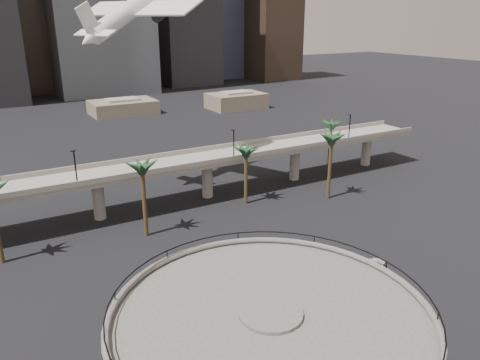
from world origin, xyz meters
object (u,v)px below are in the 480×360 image
airborne_jet (140,4)px  car_b (262,260)px  overpass (155,171)px  car_a (165,308)px  car_c (373,264)px

airborne_jet → car_b: bearing=-112.8°
overpass → car_a: (-11.46, -33.39, -6.61)m
car_b → car_a: bearing=89.7°
overpass → car_a: 35.92m
airborne_jet → car_c: bearing=-98.8°
overpass → car_c: size_ratio=26.48×
car_b → overpass: bearing=-3.4°
car_a → car_b: bearing=-76.2°
car_a → car_b: size_ratio=1.05×
overpass → airborne_jet: airborne_jet is taller
airborne_jet → car_c: (15.41, -51.89, -36.70)m
car_c → car_a: bearing=71.4°
airborne_jet → car_b: 56.37m
airborne_jet → car_c: 65.40m
overpass → car_b: (5.65, -29.11, -6.67)m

